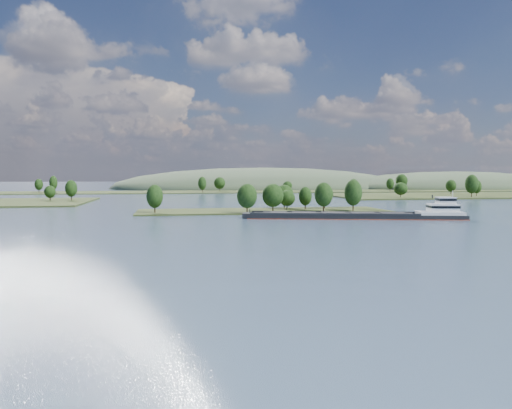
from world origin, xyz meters
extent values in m
plane|color=#334759|center=(0.00, 120.00, 0.00)|extent=(1800.00, 1800.00, 0.00)
cube|color=#293417|center=(0.00, 180.00, 0.00)|extent=(100.00, 30.00, 1.20)
cylinder|color=black|center=(22.11, 169.04, 2.47)|extent=(0.50, 0.50, 3.73)
ellipsoid|color=black|center=(22.11, 169.04, 7.21)|extent=(7.15, 7.15, 9.59)
cylinder|color=black|center=(11.25, 190.31, 2.24)|extent=(0.50, 0.50, 3.29)
ellipsoid|color=black|center=(11.25, 190.31, 6.42)|extent=(8.01, 8.01, 8.45)
cylinder|color=black|center=(2.44, 171.37, 2.38)|extent=(0.50, 0.50, 3.56)
ellipsoid|color=black|center=(2.44, 171.37, 6.90)|extent=(8.46, 8.46, 9.15)
cylinder|color=black|center=(10.71, 182.83, 1.91)|extent=(0.50, 0.50, 2.62)
ellipsoid|color=black|center=(10.71, 182.83, 5.24)|extent=(6.81, 6.81, 6.73)
cylinder|color=black|center=(-8.47, 166.19, 2.40)|extent=(0.50, 0.50, 3.61)
ellipsoid|color=black|center=(-8.47, 166.19, 6.99)|extent=(7.67, 7.67, 9.27)
cylinder|color=black|center=(-42.57, 173.58, 2.35)|extent=(0.50, 0.50, 3.49)
ellipsoid|color=black|center=(-42.57, 173.58, 6.79)|extent=(6.26, 6.26, 8.98)
cylinder|color=black|center=(18.26, 181.94, 2.14)|extent=(0.50, 0.50, 3.07)
ellipsoid|color=black|center=(18.26, 181.94, 6.04)|extent=(5.46, 5.46, 7.90)
cylinder|color=black|center=(40.69, 185.95, 2.66)|extent=(0.50, 0.50, 4.11)
ellipsoid|color=black|center=(40.69, 185.95, 7.88)|extent=(5.89, 5.89, 10.57)
cylinder|color=black|center=(34.61, 170.09, 2.63)|extent=(0.50, 0.50, 4.07)
ellipsoid|color=black|center=(34.61, 170.09, 7.81)|extent=(7.06, 7.06, 10.46)
cylinder|color=black|center=(27.72, 185.65, 2.30)|extent=(0.50, 0.50, 3.40)
ellipsoid|color=black|center=(27.72, 185.65, 6.62)|extent=(7.37, 7.37, 8.74)
cylinder|color=black|center=(-91.01, 269.95, 2.62)|extent=(0.50, 0.50, 3.64)
ellipsoid|color=black|center=(-91.01, 269.95, 7.24)|extent=(6.61, 6.61, 9.35)
cylinder|color=black|center=(-101.76, 268.03, 2.14)|extent=(0.50, 0.50, 2.67)
ellipsoid|color=black|center=(-101.76, 268.03, 5.53)|extent=(6.09, 6.09, 6.87)
cylinder|color=black|center=(102.69, 269.79, 2.31)|extent=(0.50, 0.50, 3.03)
ellipsoid|color=black|center=(102.69, 269.79, 6.17)|extent=(8.44, 8.44, 7.79)
cylinder|color=black|center=(147.40, 265.10, 3.11)|extent=(0.50, 0.50, 4.63)
ellipsoid|color=black|center=(147.40, 265.10, 9.00)|extent=(8.13, 8.13, 11.90)
cylinder|color=black|center=(160.58, 280.01, 2.54)|extent=(0.50, 0.50, 3.47)
ellipsoid|color=black|center=(160.58, 280.01, 6.95)|extent=(6.29, 6.29, 8.93)
cylinder|color=black|center=(162.89, 314.32, 2.49)|extent=(0.50, 0.50, 3.38)
ellipsoid|color=black|center=(162.89, 314.32, 6.79)|extent=(7.54, 7.54, 8.70)
cube|color=#293417|center=(0.00, 400.00, 0.00)|extent=(900.00, 60.00, 1.20)
cylinder|color=black|center=(-139.66, 397.25, 2.38)|extent=(0.50, 0.50, 3.56)
ellipsoid|color=black|center=(-139.66, 397.25, 6.90)|extent=(6.44, 6.44, 9.15)
cylinder|color=black|center=(147.19, 382.36, 2.41)|extent=(0.50, 0.50, 3.63)
ellipsoid|color=black|center=(147.19, 382.36, 7.03)|extent=(6.44, 6.44, 9.33)
cylinder|color=black|center=(3.54, 403.72, 2.57)|extent=(0.50, 0.50, 3.94)
ellipsoid|color=black|center=(3.54, 403.72, 7.58)|extent=(9.66, 9.66, 10.13)
cylinder|color=black|center=(173.07, 414.10, 2.98)|extent=(0.50, 0.50, 4.77)
ellipsoid|color=black|center=(173.07, 414.10, 9.05)|extent=(10.82, 10.82, 12.26)
cylinder|color=black|center=(-128.53, 396.27, 2.77)|extent=(0.50, 0.50, 4.34)
ellipsoid|color=black|center=(-128.53, 396.27, 8.28)|extent=(6.32, 6.32, 11.15)
cylinder|color=black|center=(59.12, 389.03, 2.02)|extent=(0.50, 0.50, 2.85)
ellipsoid|color=black|center=(59.12, 389.03, 5.64)|extent=(7.90, 7.90, 7.32)
cylinder|color=black|center=(-12.54, 379.61, 2.65)|extent=(0.50, 0.50, 4.11)
ellipsoid|color=black|center=(-12.54, 379.61, 7.87)|extent=(6.71, 6.71, 10.56)
ellipsoid|color=#3A4B33|center=(260.00, 470.00, 0.00)|extent=(260.00, 140.00, 36.00)
ellipsoid|color=#3A4B33|center=(60.00, 500.00, 0.00)|extent=(320.00, 160.00, 44.00)
cube|color=black|center=(25.57, 144.09, 0.46)|extent=(73.30, 25.86, 2.01)
cube|color=#9C2C11|center=(25.57, 144.09, 0.05)|extent=(73.52, 26.08, 0.23)
cube|color=black|center=(19.49, 150.14, 1.74)|extent=(55.25, 13.50, 0.73)
cube|color=black|center=(17.41, 141.42, 1.74)|extent=(55.25, 13.50, 0.73)
cube|color=black|center=(18.45, 145.78, 1.60)|extent=(55.29, 20.73, 0.27)
cube|color=black|center=(-1.12, 150.44, 1.88)|extent=(9.75, 9.20, 0.32)
cube|color=black|center=(8.67, 148.11, 1.88)|extent=(9.75, 9.20, 0.32)
cube|color=black|center=(18.45, 145.78, 1.88)|extent=(9.75, 9.20, 0.32)
cube|color=black|center=(28.24, 143.45, 1.88)|extent=(9.75, 9.20, 0.32)
cube|color=black|center=(38.03, 141.12, 1.88)|extent=(9.75, 9.20, 0.32)
cube|color=black|center=(-10.46, 152.67, 0.82)|extent=(4.58, 8.64, 1.83)
cylinder|color=black|center=(-9.57, 152.46, 2.10)|extent=(0.26, 0.26, 2.01)
cube|color=silver|center=(53.15, 137.51, 2.01)|extent=(16.27, 11.93, 1.10)
cube|color=silver|center=(54.04, 137.30, 3.84)|extent=(10.59, 9.24, 2.74)
cube|color=black|center=(54.04, 137.30, 4.21)|extent=(10.81, 9.46, 0.82)
cube|color=silver|center=(54.93, 137.09, 6.22)|extent=(6.61, 6.61, 2.01)
cube|color=black|center=(54.93, 137.09, 6.59)|extent=(6.83, 6.83, 0.73)
cube|color=silver|center=(54.93, 137.09, 7.32)|extent=(7.05, 7.05, 0.18)
cylinder|color=silver|center=(57.16, 136.56, 8.41)|extent=(0.22, 0.22, 2.38)
cylinder|color=black|center=(52.01, 140.61, 7.50)|extent=(0.55, 0.55, 1.10)
camera|label=1|loc=(-35.94, -17.75, 15.17)|focal=35.00mm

